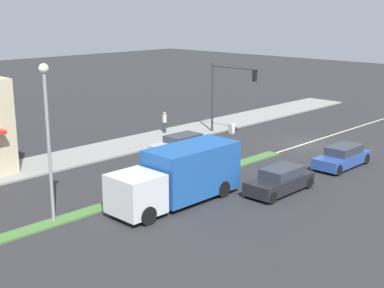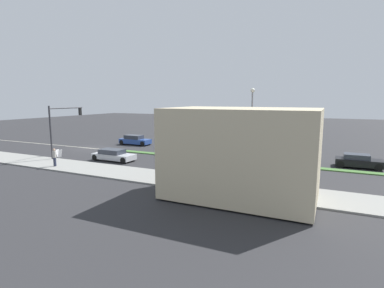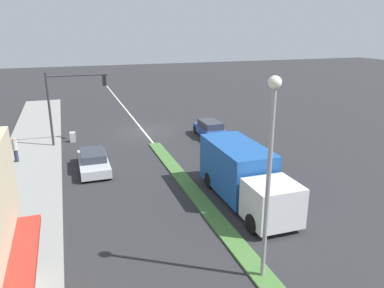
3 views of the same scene
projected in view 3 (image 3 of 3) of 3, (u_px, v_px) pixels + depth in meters
ground_plane at (225, 231)px, 17.08m from camera, size 160.00×160.00×0.00m
sidewalk_right at (7, 277)px, 13.84m from camera, size 4.00×73.00×0.12m
lane_marking_center at (144, 131)px, 33.33m from camera, size 0.16×60.00×0.01m
traffic_signal_main at (68, 96)px, 28.40m from camera, size 4.59×0.34×5.60m
street_lamp at (270, 156)px, 12.53m from camera, size 0.44×0.44×7.37m
pedestrian at (15, 149)px, 25.30m from camera, size 0.34×0.34×1.69m
warning_aframe_sign at (73, 137)px, 30.09m from camera, size 0.45×0.53×0.84m
delivery_truck at (244, 175)px, 19.72m from camera, size 2.44×7.50×2.87m
sedan_dark at (248, 155)px, 25.28m from camera, size 1.75×4.34×1.38m
coupe_blue at (211, 130)px, 31.40m from camera, size 1.75×4.44×1.36m
sedan_silver at (93, 161)px, 24.28m from camera, size 1.83×4.53×1.20m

